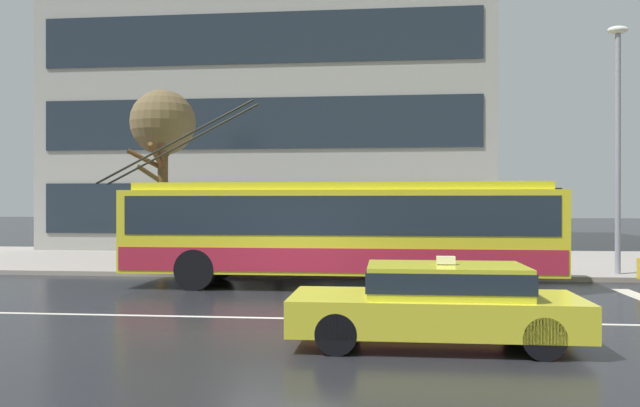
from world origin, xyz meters
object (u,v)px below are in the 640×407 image
at_px(trolleybus, 340,229).
at_px(street_tree_bare, 163,126).
at_px(bus_shelter, 269,210).
at_px(street_lamp, 618,129).
at_px(taxi_oncoming_near, 439,301).
at_px(pedestrian_approaching_curb, 381,218).
at_px(pedestrian_walking_past, 281,219).
at_px(pedestrian_at_shelter, 493,221).

height_order(trolleybus, street_tree_bare, street_tree_bare).
bearing_deg(bus_shelter, street_lamp, -3.71).
height_order(trolleybus, taxi_oncoming_near, trolleybus).
height_order(trolleybus, pedestrian_approaching_curb, trolleybus).
height_order(pedestrian_approaching_curb, street_lamp, street_lamp).
bearing_deg(street_lamp, taxi_oncoming_near, -122.00).
height_order(taxi_oncoming_near, pedestrian_approaching_curb, pedestrian_approaching_curb).
bearing_deg(trolleybus, taxi_oncoming_near, -73.35).
xyz_separation_m(pedestrian_walking_past, street_lamp, (10.04, -0.64, 2.68)).
relative_size(pedestrian_at_shelter, street_lamp, 0.27).
height_order(bus_shelter, pedestrian_approaching_curb, bus_shelter).
bearing_deg(bus_shelter, trolleybus, -52.20).
height_order(taxi_oncoming_near, bus_shelter, bus_shelter).
bearing_deg(pedestrian_approaching_curb, pedestrian_at_shelter, -9.10).
bearing_deg(street_tree_bare, street_lamp, -4.67).
relative_size(trolleybus, pedestrian_at_shelter, 6.16).
bearing_deg(street_lamp, pedestrian_at_shelter, -179.15).
distance_m(pedestrian_approaching_curb, street_lamp, 7.38).
distance_m(trolleybus, street_tree_bare, 7.89).
bearing_deg(street_tree_bare, pedestrian_walking_past, -7.12).
height_order(pedestrian_approaching_curb, pedestrian_walking_past, pedestrian_approaching_curb).
bearing_deg(street_tree_bare, pedestrian_approaching_curb, -5.32).
bearing_deg(taxi_oncoming_near, trolleybus, 106.65).
bearing_deg(pedestrian_approaching_curb, pedestrian_walking_past, 177.02).
relative_size(pedestrian_at_shelter, pedestrian_approaching_curb, 0.97).
bearing_deg(pedestrian_at_shelter, bus_shelter, 173.95).
height_order(street_lamp, street_tree_bare, street_lamp).
relative_size(bus_shelter, street_lamp, 0.59).
bearing_deg(street_tree_bare, taxi_oncoming_near, -52.07).
relative_size(taxi_oncoming_near, street_lamp, 0.62).
distance_m(trolleybus, pedestrian_walking_past, 3.82).
bearing_deg(bus_shelter, taxi_oncoming_near, -65.73).
height_order(taxi_oncoming_near, pedestrian_walking_past, pedestrian_walking_past).
xyz_separation_m(pedestrian_at_shelter, pedestrian_approaching_curb, (-3.32, 0.53, 0.07)).
bearing_deg(pedestrian_walking_past, trolleybus, -56.59).
bearing_deg(bus_shelter, pedestrian_at_shelter, -6.05).
bearing_deg(pedestrian_walking_past, pedestrian_approaching_curb, -2.98).
xyz_separation_m(taxi_oncoming_near, street_lamp, (5.89, 9.42, 3.68)).
height_order(taxi_oncoming_near, street_tree_bare, street_tree_bare).
relative_size(taxi_oncoming_near, pedestrian_at_shelter, 2.25).
height_order(taxi_oncoming_near, street_lamp, street_lamp).
height_order(pedestrian_walking_past, street_lamp, street_lamp).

